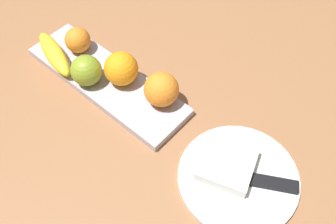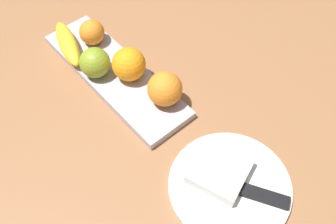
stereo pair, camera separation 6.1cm
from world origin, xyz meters
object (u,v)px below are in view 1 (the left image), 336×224
at_px(orange_near_banana, 161,89).
at_px(orange_near_apple, 121,69).
at_px(folded_napkin, 228,163).
at_px(apple, 86,70).
at_px(fruit_tray, 108,79).
at_px(banana, 54,54).
at_px(knife, 266,182).
at_px(dinner_plate, 239,176).
at_px(orange_center, 78,40).

bearing_deg(orange_near_banana, orange_near_apple, 7.94).
bearing_deg(folded_napkin, apple, 5.73).
xyz_separation_m(fruit_tray, orange_near_apple, (-0.03, -0.02, 0.05)).
distance_m(banana, orange_near_banana, 0.28).
bearing_deg(orange_near_apple, banana, 20.14).
xyz_separation_m(orange_near_apple, knife, (-0.38, -0.00, -0.04)).
height_order(orange_near_apple, knife, orange_near_apple).
height_order(fruit_tray, dinner_plate, fruit_tray).
distance_m(fruit_tray, banana, 0.14).
relative_size(orange_near_apple, dinner_plate, 0.32).
distance_m(orange_near_apple, orange_near_banana, 0.11).
bearing_deg(apple, orange_center, -30.19).
bearing_deg(orange_center, fruit_tray, 171.58).
bearing_deg(orange_center, banana, 75.95).
bearing_deg(folded_napkin, dinner_plate, 180.00).
xyz_separation_m(banana, orange_near_apple, (-0.16, -0.06, 0.02)).
xyz_separation_m(orange_near_apple, orange_near_banana, (-0.11, -0.01, -0.00)).
distance_m(fruit_tray, orange_near_apple, 0.06).
relative_size(orange_near_apple, orange_near_banana, 1.01).
bearing_deg(banana, dinner_plate, -158.40).
xyz_separation_m(banana, knife, (-0.54, -0.06, -0.02)).
bearing_deg(apple, dinner_plate, -174.70).
xyz_separation_m(fruit_tray, knife, (-0.42, -0.02, 0.01)).
relative_size(banana, orange_near_apple, 2.08).
xyz_separation_m(orange_center, knife, (-0.53, -0.00, -0.03)).
bearing_deg(folded_napkin, orange_center, -2.13).
distance_m(dinner_plate, folded_napkin, 0.03).
xyz_separation_m(fruit_tray, orange_near_banana, (-0.14, -0.03, 0.05)).
relative_size(orange_center, folded_napkin, 0.60).
height_order(dinner_plate, folded_napkin, folded_napkin).
height_order(orange_near_banana, knife, orange_near_banana).
height_order(folded_napkin, knife, folded_napkin).
distance_m(folded_napkin, knife, 0.08).
xyz_separation_m(apple, knife, (-0.44, -0.05, -0.04)).
distance_m(orange_near_banana, dinner_plate, 0.24).
bearing_deg(fruit_tray, dinner_plate, 180.00).
xyz_separation_m(fruit_tray, folded_napkin, (-0.34, 0.00, 0.01)).
bearing_deg(folded_napkin, knife, -167.41).
height_order(apple, dinner_plate, apple).
relative_size(orange_near_apple, folded_napkin, 0.76).
xyz_separation_m(orange_near_banana, knife, (-0.28, 0.01, -0.04)).
relative_size(apple, dinner_plate, 0.29).
height_order(orange_near_apple, orange_near_banana, same).
distance_m(apple, orange_center, 0.11).
xyz_separation_m(orange_near_banana, dinner_plate, (-0.23, 0.03, -0.05)).
relative_size(apple, orange_center, 1.14).
distance_m(orange_near_banana, knife, 0.28).
distance_m(orange_center, folded_napkin, 0.45).
bearing_deg(orange_center, orange_near_banana, -176.87).
height_order(fruit_tray, apple, apple).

